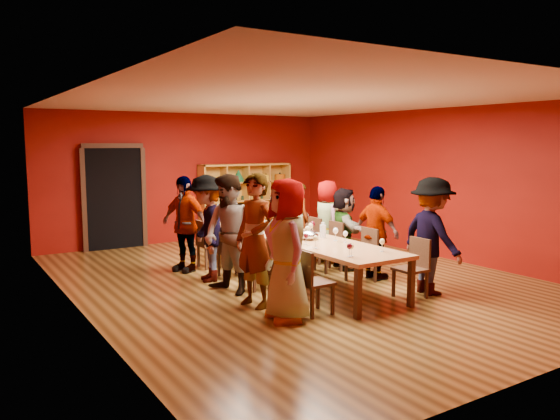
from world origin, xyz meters
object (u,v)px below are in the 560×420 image
object	(u,v)px
shelving_unit	(245,197)
chair_person_left_2	(254,258)
chair_person_left_1	(281,268)
person_right_1	(377,233)
chair_person_left_4	(206,242)
chair_person_right_3	(310,238)
chair_person_right_1	(365,252)
person_left_3	(207,228)
wine_bottle	(256,218)
chair_person_right_0	(414,264)
person_left_0	(287,250)
person_right_0	(432,236)
person_left_2	(229,234)
tasting_table	(296,239)
chair_person_left_0	(310,279)
person_left_4	(184,224)
chair_person_right_4	(289,233)
chair_person_left_3	(228,249)
person_right_3	(327,221)
person_right_4	(300,220)
chair_person_right_2	(331,244)
person_right_2	(344,229)

from	to	relation	value
shelving_unit	chair_person_left_2	size ratio (longest dim) A/B	2.70
chair_person_left_1	person_right_1	world-z (taller)	person_right_1
chair_person_left_4	chair_person_right_3	xyz separation A→B (m)	(1.82, -0.75, 0.00)
chair_person_left_1	chair_person_right_1	distance (m)	1.84
person_left_3	chair_person_left_4	size ratio (longest dim) A/B	2.01
wine_bottle	chair_person_right_0	bearing A→B (deg)	-76.90
person_left_0	chair_person_right_0	distance (m)	2.24
chair_person_right_0	person_right_0	xyz separation A→B (m)	(0.36, 0.00, 0.40)
person_left_2	person_right_1	distance (m)	2.57
tasting_table	chair_person_left_0	bearing A→B (deg)	-118.37
tasting_table	chair_person_left_4	size ratio (longest dim) A/B	5.06
person_left_4	chair_person_right_4	xyz separation A→B (m)	(2.25, -0.02, -0.37)
chair_person_right_0	chair_person_right_1	xyz separation A→B (m)	(0.00, 1.12, 0.00)
wine_bottle	tasting_table	bearing A→B (deg)	-94.48
chair_person_left_1	person_left_2	xyz separation A→B (m)	(-0.43, 0.80, 0.43)
chair_person_left_1	chair_person_right_3	world-z (taller)	same
tasting_table	wine_bottle	distance (m)	1.58
person_left_2	person_left_4	bearing A→B (deg)	167.49
chair_person_left_3	person_right_3	distance (m)	2.24
tasting_table	chair_person_left_2	world-z (taller)	chair_person_left_2
person_left_4	chair_person_left_0	bearing A→B (deg)	-17.20
person_right_0	person_right_1	bearing A→B (deg)	11.09
person_left_3	person_right_4	bearing A→B (deg)	123.17
chair_person_left_0	chair_person_left_4	world-z (taller)	same
person_left_4	chair_person_right_3	xyz separation A→B (m)	(2.25, -0.75, -0.37)
person_right_0	chair_person_right_2	bearing A→B (deg)	16.19
shelving_unit	person_left_3	world-z (taller)	shelving_unit
chair_person_right_3	person_right_3	distance (m)	0.49
chair_person_left_2	person_right_0	world-z (taller)	person_right_0
tasting_table	chair_person_right_1	size ratio (longest dim) A/B	5.06
person_right_3	person_right_0	bearing A→B (deg)	-170.20
shelving_unit	person_right_0	distance (m)	6.14
tasting_table	chair_person_left_2	bearing A→B (deg)	-170.25
chair_person_right_2	chair_person_right_1	bearing A→B (deg)	-90.00
person_left_2	person_right_1	size ratio (longest dim) A/B	1.16
chair_person_left_1	person_right_2	distance (m)	2.41
person_left_4	chair_person_right_0	distance (m)	4.12
chair_person_left_0	wine_bottle	xyz separation A→B (m)	(1.03, 3.25, 0.37)
person_left_2	chair_person_left_4	world-z (taller)	person_left_2
chair_person_left_2	chair_person_right_3	world-z (taller)	same
chair_person_left_3	chair_person_right_1	distance (m)	2.32
person_left_4	person_right_1	bearing A→B (deg)	22.77
person_right_1	chair_person_right_4	distance (m)	2.32
shelving_unit	chair_person_right_4	world-z (taller)	shelving_unit
shelving_unit	wine_bottle	bearing A→B (deg)	-114.83
shelving_unit	chair_person_right_0	size ratio (longest dim) A/B	2.70
chair_person_right_0	person_right_2	xyz separation A→B (m)	(0.28, 2.02, 0.25)
person_left_4	person_right_2	size ratio (longest dim) A/B	1.15
person_left_4	chair_person_right_4	bearing A→B (deg)	64.81
chair_person_right_4	chair_person_right_0	bearing A→B (deg)	-90.00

